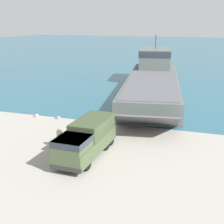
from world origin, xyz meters
The scene contains 7 objects.
ground_plane centered at (0.00, 0.00, 0.00)m, with size 240.00×240.00×0.00m, color #9E998E.
water_surface centered at (0.00, 97.29, 0.00)m, with size 240.00×180.00×0.01m, color #285B70.
landing_craft centered at (0.17, 24.46, 2.01)m, with size 12.07×34.41×8.11m.
military_truck centered at (-0.07, -1.07, 1.46)m, with size 2.57×7.35×2.72m.
soldier_on_ramp centered at (-2.89, -0.24, 1.00)m, with size 0.50×0.45×1.73m.
shoreline_rock_a centered at (-9.53, 6.85, 0.00)m, with size 0.64×0.64×0.64m, color gray.
shoreline_rock_b centered at (-6.88, 6.96, 0.00)m, with size 0.61×0.61×0.61m, color gray.
Camera 1 is at (9.12, -22.19, 10.42)m, focal length 50.00 mm.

